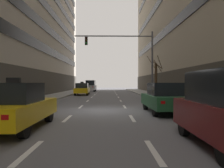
# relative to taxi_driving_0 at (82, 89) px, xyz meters

# --- Properties ---
(ground_plane) EXTENTS (120.00, 120.00, 0.00)m
(ground_plane) POSITION_rel_taxi_driving_0_xyz_m (3.24, -16.49, -0.81)
(ground_plane) COLOR slate
(sidewalk_left) EXTENTS (3.01, 80.00, 0.14)m
(sidewalk_left) POSITION_rel_taxi_driving_0_xyz_m (-2.91, -16.49, -0.74)
(sidewalk_left) COLOR gray
(sidewalk_left) RESTS_ON ground
(sidewalk_right) EXTENTS (3.01, 80.00, 0.14)m
(sidewalk_right) POSITION_rel_taxi_driving_0_xyz_m (9.39, -16.49, -0.74)
(sidewalk_right) COLOR gray
(sidewalk_right) RESTS_ON ground
(lane_stripe_l1_s2) EXTENTS (0.16, 2.00, 0.01)m
(lane_stripe_l1_s2) POSITION_rel_taxi_driving_0_xyz_m (1.69, -24.49, -0.81)
(lane_stripe_l1_s2) COLOR silver
(lane_stripe_l1_s2) RESTS_ON ground
(lane_stripe_l1_s3) EXTENTS (0.16, 2.00, 0.01)m
(lane_stripe_l1_s3) POSITION_rel_taxi_driving_0_xyz_m (1.69, -19.49, -0.81)
(lane_stripe_l1_s3) COLOR silver
(lane_stripe_l1_s3) RESTS_ON ground
(lane_stripe_l1_s4) EXTENTS (0.16, 2.00, 0.01)m
(lane_stripe_l1_s4) POSITION_rel_taxi_driving_0_xyz_m (1.69, -14.49, -0.81)
(lane_stripe_l1_s4) COLOR silver
(lane_stripe_l1_s4) RESTS_ON ground
(lane_stripe_l1_s5) EXTENTS (0.16, 2.00, 0.01)m
(lane_stripe_l1_s5) POSITION_rel_taxi_driving_0_xyz_m (1.69, -9.49, -0.81)
(lane_stripe_l1_s5) COLOR silver
(lane_stripe_l1_s5) RESTS_ON ground
(lane_stripe_l1_s6) EXTENTS (0.16, 2.00, 0.01)m
(lane_stripe_l1_s6) POSITION_rel_taxi_driving_0_xyz_m (1.69, -4.49, -0.81)
(lane_stripe_l1_s6) COLOR silver
(lane_stripe_l1_s6) RESTS_ON ground
(lane_stripe_l1_s7) EXTENTS (0.16, 2.00, 0.01)m
(lane_stripe_l1_s7) POSITION_rel_taxi_driving_0_xyz_m (1.69, 0.51, -0.81)
(lane_stripe_l1_s7) COLOR silver
(lane_stripe_l1_s7) RESTS_ON ground
(lane_stripe_l1_s8) EXTENTS (0.16, 2.00, 0.01)m
(lane_stripe_l1_s8) POSITION_rel_taxi_driving_0_xyz_m (1.69, 5.51, -0.81)
(lane_stripe_l1_s8) COLOR silver
(lane_stripe_l1_s8) RESTS_ON ground
(lane_stripe_l1_s9) EXTENTS (0.16, 2.00, 0.01)m
(lane_stripe_l1_s9) POSITION_rel_taxi_driving_0_xyz_m (1.69, 10.51, -0.81)
(lane_stripe_l1_s9) COLOR silver
(lane_stripe_l1_s9) RESTS_ON ground
(lane_stripe_l1_s10) EXTENTS (0.16, 2.00, 0.01)m
(lane_stripe_l1_s10) POSITION_rel_taxi_driving_0_xyz_m (1.69, 15.51, -0.81)
(lane_stripe_l1_s10) COLOR silver
(lane_stripe_l1_s10) RESTS_ON ground
(lane_stripe_l2_s2) EXTENTS (0.16, 2.00, 0.01)m
(lane_stripe_l2_s2) POSITION_rel_taxi_driving_0_xyz_m (4.78, -24.49, -0.81)
(lane_stripe_l2_s2) COLOR silver
(lane_stripe_l2_s2) RESTS_ON ground
(lane_stripe_l2_s3) EXTENTS (0.16, 2.00, 0.01)m
(lane_stripe_l2_s3) POSITION_rel_taxi_driving_0_xyz_m (4.78, -19.49, -0.81)
(lane_stripe_l2_s3) COLOR silver
(lane_stripe_l2_s3) RESTS_ON ground
(lane_stripe_l2_s4) EXTENTS (0.16, 2.00, 0.01)m
(lane_stripe_l2_s4) POSITION_rel_taxi_driving_0_xyz_m (4.78, -14.49, -0.81)
(lane_stripe_l2_s4) COLOR silver
(lane_stripe_l2_s4) RESTS_ON ground
(lane_stripe_l2_s5) EXTENTS (0.16, 2.00, 0.01)m
(lane_stripe_l2_s5) POSITION_rel_taxi_driving_0_xyz_m (4.78, -9.49, -0.81)
(lane_stripe_l2_s5) COLOR silver
(lane_stripe_l2_s5) RESTS_ON ground
(lane_stripe_l2_s6) EXTENTS (0.16, 2.00, 0.01)m
(lane_stripe_l2_s6) POSITION_rel_taxi_driving_0_xyz_m (4.78, -4.49, -0.81)
(lane_stripe_l2_s6) COLOR silver
(lane_stripe_l2_s6) RESTS_ON ground
(lane_stripe_l2_s7) EXTENTS (0.16, 2.00, 0.01)m
(lane_stripe_l2_s7) POSITION_rel_taxi_driving_0_xyz_m (4.78, 0.51, -0.81)
(lane_stripe_l2_s7) COLOR silver
(lane_stripe_l2_s7) RESTS_ON ground
(lane_stripe_l2_s8) EXTENTS (0.16, 2.00, 0.01)m
(lane_stripe_l2_s8) POSITION_rel_taxi_driving_0_xyz_m (4.78, 5.51, -0.81)
(lane_stripe_l2_s8) COLOR silver
(lane_stripe_l2_s8) RESTS_ON ground
(lane_stripe_l2_s9) EXTENTS (0.16, 2.00, 0.01)m
(lane_stripe_l2_s9) POSITION_rel_taxi_driving_0_xyz_m (4.78, 10.51, -0.81)
(lane_stripe_l2_s9) COLOR silver
(lane_stripe_l2_s9) RESTS_ON ground
(lane_stripe_l2_s10) EXTENTS (0.16, 2.00, 0.01)m
(lane_stripe_l2_s10) POSITION_rel_taxi_driving_0_xyz_m (4.78, 15.51, -0.81)
(lane_stripe_l2_s10) COLOR silver
(lane_stripe_l2_s10) RESTS_ON ground
(taxi_driving_0) EXTENTS (1.94, 4.44, 1.83)m
(taxi_driving_0) POSITION_rel_taxi_driving_0_xyz_m (0.00, 0.00, 0.00)
(taxi_driving_0) COLOR black
(taxi_driving_0) RESTS_ON ground
(car_driving_1) EXTENTS (1.96, 4.46, 2.14)m
(car_driving_1) POSITION_rel_taxi_driving_0_xyz_m (0.24, 11.28, 0.25)
(car_driving_1) COLOR black
(car_driving_1) RESTS_ON ground
(taxi_driving_2) EXTENTS (1.91, 4.56, 1.89)m
(taxi_driving_2) POSITION_rel_taxi_driving_0_xyz_m (0.24, -21.86, 0.03)
(taxi_driving_2) COLOR black
(taxi_driving_2) RESTS_ON ground
(car_parked_1) EXTENTS (1.96, 4.57, 1.70)m
(car_parked_1) POSITION_rel_taxi_driving_0_xyz_m (6.83, -17.59, 0.03)
(car_parked_1) COLOR black
(car_parked_1) RESTS_ON ground
(traffic_signal_0) EXTENTS (8.32, 0.35, 6.99)m
(traffic_signal_0) POSITION_rel_taxi_driving_0_xyz_m (5.91, -6.93, 4.10)
(traffic_signal_0) COLOR #4C4C51
(traffic_signal_0) RESTS_ON sidewalk_right
(street_tree_0) EXTENTS (1.80, 1.29, 4.67)m
(street_tree_0) POSITION_rel_taxi_driving_0_xyz_m (9.08, -5.06, 1.37)
(street_tree_0) COLOR #4C3823
(street_tree_0) RESTS_ON sidewalk_right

